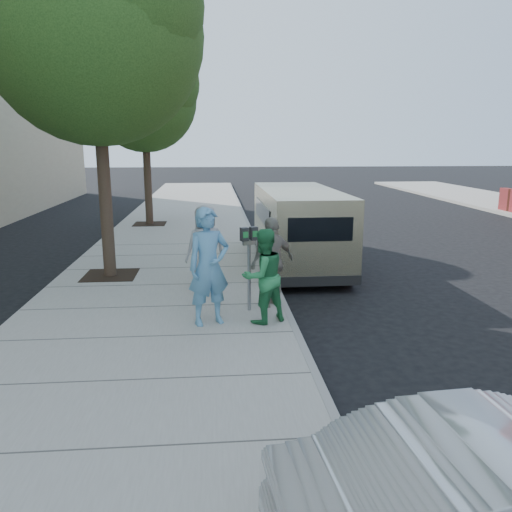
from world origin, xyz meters
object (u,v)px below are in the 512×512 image
at_px(person_green_shirt, 263,276).
at_px(person_gray_shirt, 206,247).
at_px(van, 298,226).
at_px(person_striped_polo, 272,262).
at_px(person_officer, 209,267).
at_px(tree_near, 96,26).
at_px(parking_meter, 249,251).
at_px(tree_far, 145,94).

height_order(person_green_shirt, person_gray_shirt, person_gray_shirt).
bearing_deg(van, person_striped_polo, -107.48).
bearing_deg(person_officer, tree_near, 103.20).
bearing_deg(person_green_shirt, parking_meter, -100.32).
relative_size(van, person_officer, 2.74).
distance_m(tree_near, van, 6.48).
height_order(person_officer, person_green_shirt, person_officer).
bearing_deg(person_striped_polo, tree_far, -105.66).
bearing_deg(person_green_shirt, van, -134.17).
distance_m(person_gray_shirt, person_striped_polo, 1.84).
xyz_separation_m(tree_far, person_gray_shirt, (2.20, -8.76, -3.86)).
relative_size(tree_far, person_gray_shirt, 3.70).
relative_size(tree_near, tree_far, 1.16).
bearing_deg(person_green_shirt, tree_near, -74.00).
bearing_deg(tree_near, parking_meter, -42.58).
bearing_deg(van, person_green_shirt, -107.40).
xyz_separation_m(tree_far, person_green_shirt, (3.19, -10.99, -3.92)).
distance_m(van, person_green_shirt, 4.68).
relative_size(van, person_gray_shirt, 3.10).
height_order(parking_meter, person_officer, person_officer).
bearing_deg(parking_meter, person_green_shirt, -94.80).
bearing_deg(van, tree_far, 124.47).
bearing_deg(parking_meter, person_striped_polo, 6.67).
distance_m(parking_meter, person_gray_shirt, 1.80).
relative_size(person_officer, person_striped_polo, 1.18).
xyz_separation_m(van, person_gray_shirt, (-2.35, -2.25, -0.04)).
relative_size(tree_near, parking_meter, 4.86).
relative_size(tree_far, person_officer, 3.27).
distance_m(tree_near, person_green_shirt, 6.53).
bearing_deg(tree_far, tree_near, -90.00).
bearing_deg(person_gray_shirt, tree_near, -50.01).
xyz_separation_m(person_green_shirt, person_striped_polo, (0.26, 0.88, 0.03)).
bearing_deg(tree_near, tree_far, 90.00).
relative_size(van, person_green_shirt, 3.36).
height_order(tree_near, person_green_shirt, tree_near).
height_order(person_officer, person_striped_polo, person_officer).
relative_size(van, person_striped_polo, 3.23).
height_order(person_officer, person_gray_shirt, person_officer).
bearing_deg(person_green_shirt, person_striped_polo, -133.84).
bearing_deg(person_officer, tree_far, 80.94).
xyz_separation_m(person_officer, person_green_shirt, (0.91, -0.01, -0.18)).
xyz_separation_m(van, person_striped_polo, (-1.10, -3.60, -0.07)).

